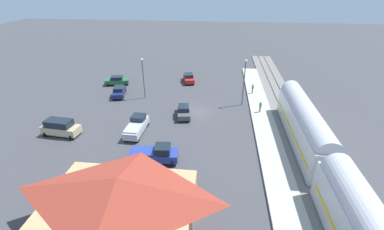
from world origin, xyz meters
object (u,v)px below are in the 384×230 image
(pedestrian_waiting_far, at_px, (260,106))
(light_pole_near_platform, at_px, (244,77))
(pedestrian_on_platform, at_px, (253,88))
(suv_tan, at_px, (60,127))
(pickup_blue, at_px, (155,154))
(sedan_red, at_px, (189,78))
(light_pole_lot_center, at_px, (143,73))
(pickup_silver, at_px, (137,126))
(sedan_navy, at_px, (119,91))
(sedan_charcoal, at_px, (184,111))
(station_building, at_px, (121,203))
(sedan_green, at_px, (117,80))

(pedestrian_waiting_far, bearing_deg, light_pole_near_platform, -49.45)
(pedestrian_on_platform, xyz_separation_m, suv_tan, (26.61, 16.82, -0.13))
(suv_tan, bearing_deg, pickup_blue, 162.67)
(pedestrian_on_platform, bearing_deg, light_pole_near_platform, 65.41)
(pedestrian_on_platform, xyz_separation_m, sedan_red, (12.18, -5.30, -0.40))
(light_pole_near_platform, xyz_separation_m, light_pole_lot_center, (16.76, -0.96, -0.31))
(pedestrian_waiting_far, relative_size, suv_tan, 0.34)
(pickup_silver, relative_size, sedan_navy, 1.14)
(suv_tan, relative_size, sedan_navy, 1.06)
(pedestrian_on_platform, distance_m, sedan_navy, 23.85)
(sedan_charcoal, distance_m, light_pole_lot_center, 10.48)
(pedestrian_waiting_far, height_order, sedan_red, pedestrian_waiting_far)
(sedan_red, bearing_deg, pickup_silver, 77.36)
(sedan_navy, distance_m, light_pole_near_platform, 21.95)
(pickup_blue, relative_size, light_pole_near_platform, 0.73)
(pickup_blue, bearing_deg, sedan_navy, -58.83)
(sedan_charcoal, xyz_separation_m, sedan_navy, (12.53, -6.43, 0.00))
(station_building, height_order, sedan_charcoal, station_building)
(pedestrian_on_platform, height_order, sedan_navy, pedestrian_on_platform)
(suv_tan, relative_size, light_pole_lot_center, 0.71)
(sedan_navy, bearing_deg, station_building, 111.03)
(sedan_green, relative_size, pickup_blue, 0.86)
(pedestrian_waiting_far, xyz_separation_m, pickup_blue, (13.26, 13.62, -0.25))
(sedan_red, relative_size, suv_tan, 0.95)
(light_pole_lot_center, bearing_deg, pedestrian_waiting_far, 168.48)
(station_building, bearing_deg, sedan_navy, -68.97)
(light_pole_near_platform, distance_m, light_pole_lot_center, 16.79)
(pedestrian_on_platform, distance_m, light_pole_near_platform, 6.12)
(pedestrian_waiting_far, height_order, pickup_blue, pickup_blue)
(pedestrian_waiting_far, xyz_separation_m, suv_tan, (27.08, 9.31, -0.13))
(pedestrian_waiting_far, xyz_separation_m, sedan_navy, (24.10, -4.29, -0.40))
(pedestrian_waiting_far, relative_size, sedan_green, 0.36)
(pickup_silver, height_order, light_pole_near_platform, light_pole_near_platform)
(pickup_silver, xyz_separation_m, light_pole_near_platform, (-14.68, -10.57, 3.80))
(light_pole_near_platform, height_order, light_pole_lot_center, light_pole_near_platform)
(station_building, xyz_separation_m, sedan_navy, (10.35, -26.93, -1.84))
(suv_tan, bearing_deg, light_pole_lot_center, -120.43)
(pedestrian_waiting_far, relative_size, pickup_silver, 0.31)
(pickup_blue, xyz_separation_m, light_pole_lot_center, (6.04, -17.55, 3.49))
(sedan_navy, bearing_deg, sedan_red, -143.32)
(sedan_charcoal, relative_size, light_pole_lot_center, 0.67)
(sedan_navy, distance_m, light_pole_lot_center, 6.03)
(sedan_green, bearing_deg, light_pole_lot_center, 141.15)
(sedan_red, relative_size, light_pole_near_platform, 0.63)
(pedestrian_waiting_far, xyz_separation_m, sedan_green, (26.50, -9.73, -0.40))
(light_pole_lot_center, bearing_deg, sedan_green, -38.85)
(sedan_red, bearing_deg, sedan_charcoal, 94.14)
(station_building, bearing_deg, light_pole_near_platform, -113.62)
(suv_tan, distance_m, light_pole_lot_center, 15.72)
(sedan_navy, height_order, light_pole_lot_center, light_pole_lot_center)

